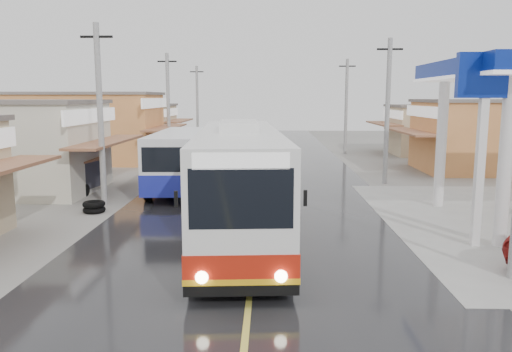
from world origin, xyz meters
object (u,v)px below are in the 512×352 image
(coach_bus, at_px, (239,181))
(tricycle_near, at_px, (83,173))
(second_bus, at_px, (180,159))
(cyclist, at_px, (191,183))
(tyre_stack, at_px, (94,207))

(coach_bus, height_order, tricycle_near, coach_bus)
(coach_bus, relative_size, second_bus, 1.42)
(tricycle_near, bearing_deg, coach_bus, -32.10)
(cyclist, relative_size, tyre_stack, 2.33)
(second_bus, relative_size, tricycle_near, 3.70)
(second_bus, relative_size, tyre_stack, 9.69)
(second_bus, height_order, tyre_stack, second_bus)
(coach_bus, height_order, second_bus, coach_bus)
(cyclist, distance_m, tricycle_near, 5.81)
(coach_bus, height_order, cyclist, coach_bus)
(coach_bus, bearing_deg, cyclist, 108.97)
(cyclist, relative_size, tricycle_near, 0.89)
(second_bus, height_order, cyclist, second_bus)
(cyclist, xyz_separation_m, tricycle_near, (-5.70, 1.14, 0.27))
(tyre_stack, bearing_deg, second_bus, 64.27)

